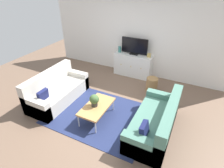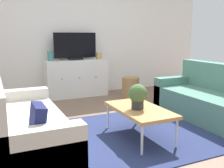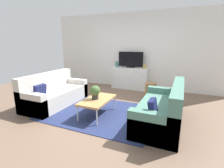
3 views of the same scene
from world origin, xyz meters
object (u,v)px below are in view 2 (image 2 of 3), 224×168
(couch_right_side, at_px, (214,101))
(potted_plant, at_px, (138,95))
(glass_vase, at_px, (50,56))
(wicker_basket, at_px, (131,88))
(coffee_table, at_px, (139,110))
(flat_screen_tv, at_px, (75,46))
(tv_console, at_px, (76,78))
(mantel_clock, at_px, (99,56))
(couch_left_side, at_px, (17,129))

(couch_right_side, height_order, potted_plant, couch_right_side)
(glass_vase, relative_size, wicker_basket, 0.43)
(wicker_basket, bearing_deg, couch_right_side, -70.44)
(coffee_table, relative_size, flat_screen_tv, 1.10)
(couch_right_side, height_order, flat_screen_tv, flat_screen_tv)
(tv_console, xyz_separation_m, flat_screen_tv, (-0.00, 0.02, 0.66))
(glass_vase, relative_size, mantel_clock, 1.52)
(tv_console, bearing_deg, mantel_clock, 0.00)
(couch_right_side, height_order, tv_console, couch_right_side)
(wicker_basket, bearing_deg, glass_vase, 152.05)
(mantel_clock, bearing_deg, tv_console, -180.00)
(flat_screen_tv, bearing_deg, couch_right_side, -58.41)
(couch_left_side, height_order, couch_right_side, same)
(couch_right_side, height_order, mantel_clock, mantel_clock)
(potted_plant, relative_size, tv_console, 0.24)
(coffee_table, height_order, flat_screen_tv, flat_screen_tv)
(couch_right_side, height_order, glass_vase, glass_vase)
(potted_plant, bearing_deg, couch_right_side, 7.68)
(mantel_clock, bearing_deg, couch_right_side, -68.26)
(glass_vase, bearing_deg, tv_console, -0.00)
(flat_screen_tv, relative_size, glass_vase, 4.54)
(couch_right_side, height_order, wicker_basket, couch_right_side)
(potted_plant, relative_size, mantel_clock, 2.39)
(couch_left_side, bearing_deg, coffee_table, -7.04)
(couch_left_side, height_order, tv_console, couch_left_side)
(couch_left_side, xyz_separation_m, wicker_basket, (2.30, 1.62, -0.05))
(coffee_table, distance_m, mantel_clock, 2.64)
(tv_console, relative_size, flat_screen_tv, 1.44)
(mantel_clock, xyz_separation_m, wicker_basket, (0.37, -0.76, -0.61))
(coffee_table, relative_size, tv_console, 0.76)
(tv_console, relative_size, wicker_basket, 2.84)
(flat_screen_tv, height_order, mantel_clock, flat_screen_tv)
(potted_plant, xyz_separation_m, flat_screen_tv, (0.01, 2.59, 0.49))
(flat_screen_tv, bearing_deg, tv_console, -90.00)
(potted_plant, relative_size, glass_vase, 1.58)
(tv_console, xyz_separation_m, mantel_clock, (0.53, 0.00, 0.45))
(wicker_basket, bearing_deg, coffee_table, -115.73)
(coffee_table, height_order, potted_plant, potted_plant)
(couch_left_side, distance_m, potted_plant, 1.43)
(coffee_table, distance_m, potted_plant, 0.21)
(potted_plant, xyz_separation_m, wicker_basket, (0.91, 1.82, -0.34))
(couch_left_side, relative_size, couch_right_side, 1.00)
(glass_vase, bearing_deg, potted_plant, -78.65)
(couch_left_side, bearing_deg, glass_vase, 69.77)
(couch_left_side, height_order, glass_vase, glass_vase)
(potted_plant, relative_size, flat_screen_tv, 0.35)
(glass_vase, distance_m, wicker_basket, 1.74)
(flat_screen_tv, xyz_separation_m, glass_vase, (-0.53, -0.02, -0.18))
(glass_vase, bearing_deg, coffee_table, -77.67)
(flat_screen_tv, xyz_separation_m, mantel_clock, (0.53, -0.02, -0.21))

